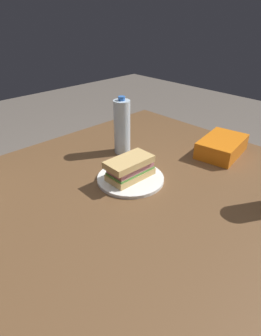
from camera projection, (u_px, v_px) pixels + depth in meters
ground_plane at (123, 323)px, 1.32m from camera, size 8.00×8.00×0.00m
dining_table at (120, 214)px, 0.99m from camera, size 1.43×1.13×0.74m
paper_plate at (131, 178)px, 1.03m from camera, size 0.24×0.24×0.01m
sandwich at (130, 168)px, 1.00m from camera, size 0.18×0.10×0.08m
chip_bag at (222, 146)px, 1.20m from camera, size 0.25×0.18×0.07m
water_bottle_spare at (122, 127)px, 1.17m from camera, size 0.07×0.07×0.24m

